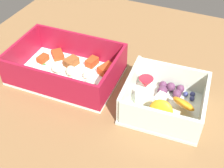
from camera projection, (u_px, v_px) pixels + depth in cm
name	position (u px, v px, depth cm)	size (l,w,h in cm)	color
table_surface	(119.00, 99.00, 57.22)	(80.00, 80.00, 2.00)	brown
pasta_container	(66.00, 69.00, 59.66)	(22.17, 15.19, 6.45)	white
fruit_bowl	(164.00, 100.00, 52.87)	(15.12, 14.15, 5.76)	silver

